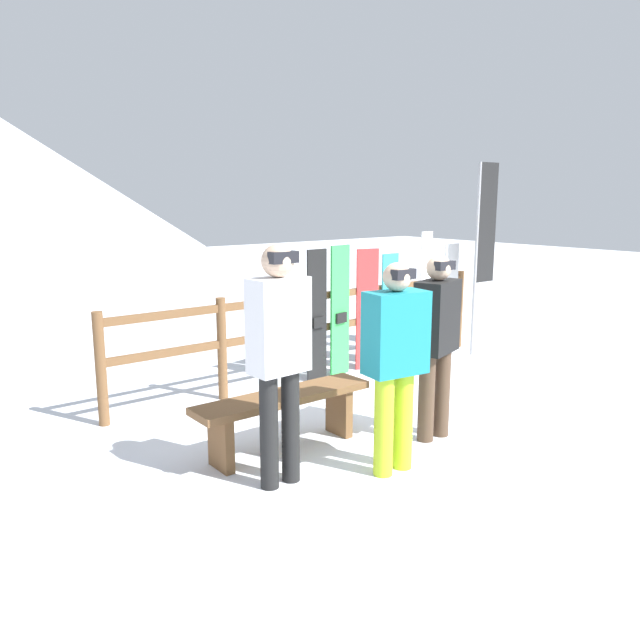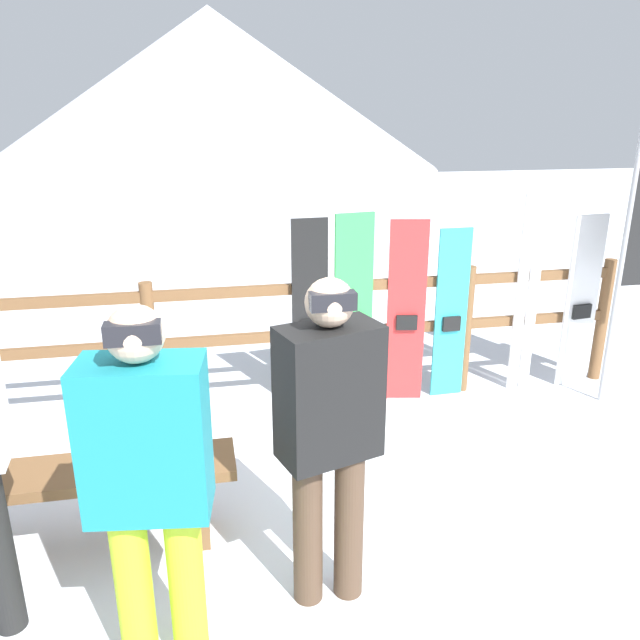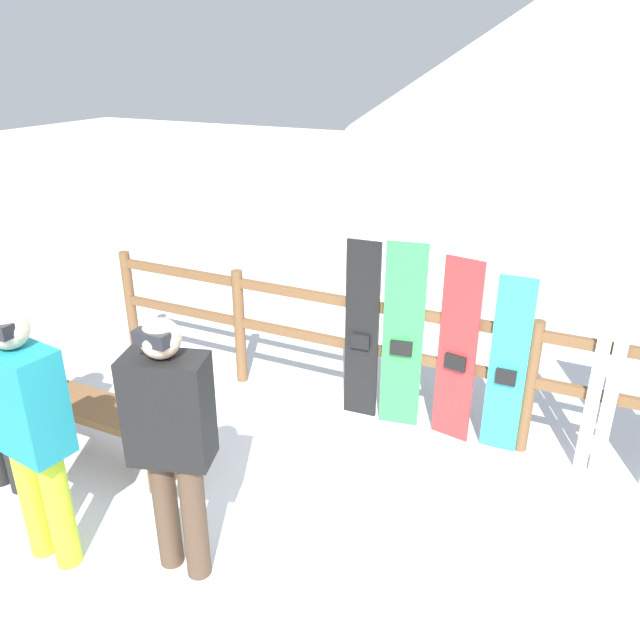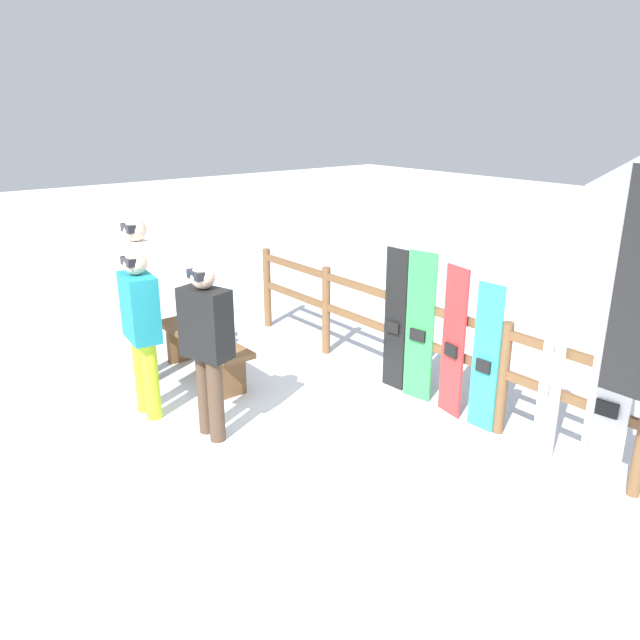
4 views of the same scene
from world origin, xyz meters
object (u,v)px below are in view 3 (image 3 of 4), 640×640
object	(u,v)px
person_black	(171,435)
snowboard_red	(457,353)
bench	(96,418)
person_teal	(29,426)
ski_pair_white	(607,370)
snowboard_black_stripe	(362,332)
snowboard_green	(403,338)
snowboard_cyan	(507,368)

from	to	relation	value
person_black	snowboard_red	size ratio (longest dim) A/B	1.09
bench	person_teal	size ratio (longest dim) A/B	0.98
bench	person_teal	distance (m)	1.11
snowboard_red	ski_pair_white	world-z (taller)	ski_pair_white
snowboard_black_stripe	snowboard_red	world-z (taller)	snowboard_black_stripe
person_teal	ski_pair_white	world-z (taller)	ski_pair_white
person_black	ski_pair_white	world-z (taller)	ski_pair_white
bench	snowboard_green	bearing A→B (deg)	38.70
snowboard_green	snowboard_red	distance (m)	0.43
snowboard_black_stripe	person_black	bearing A→B (deg)	-97.90
snowboard_green	snowboard_red	xyz separation A→B (m)	(0.43, -0.00, -0.03)
snowboard_black_stripe	bench	bearing A→B (deg)	-135.37
person_black	person_teal	world-z (taller)	person_teal
snowboard_black_stripe	snowboard_cyan	size ratio (longest dim) A/B	1.08
bench	snowboard_cyan	xyz separation A→B (m)	(2.64, 1.46, 0.32)
snowboard_red	snowboard_cyan	world-z (taller)	snowboard_red
person_black	person_teal	bearing A→B (deg)	-160.53
snowboard_green	snowboard_black_stripe	bearing A→B (deg)	-180.00
person_black	person_teal	size ratio (longest dim) A/B	0.99
snowboard_black_stripe	ski_pair_white	size ratio (longest dim) A/B	0.92
bench	ski_pair_white	bearing A→B (deg)	24.00
snowboard_cyan	person_teal	bearing A→B (deg)	-133.60
snowboard_black_stripe	snowboard_cyan	distance (m)	1.16
snowboard_cyan	snowboard_green	bearing A→B (deg)	179.99
person_teal	person_black	bearing A→B (deg)	19.47
person_black	snowboard_red	xyz separation A→B (m)	(1.06, 2.04, -0.19)
snowboard_cyan	bench	bearing A→B (deg)	-150.99
ski_pair_white	snowboard_red	bearing A→B (deg)	-179.81
person_black	ski_pair_white	xyz separation A→B (m)	(2.10, 2.05, -0.10)
bench	snowboard_red	world-z (taller)	snowboard_red
snowboard_black_stripe	snowboard_red	distance (m)	0.78
snowboard_red	snowboard_cyan	distance (m)	0.38
bench	snowboard_red	xyz separation A→B (m)	(2.26, 1.46, 0.36)
snowboard_red	person_black	bearing A→B (deg)	-117.40
snowboard_green	ski_pair_white	size ratio (longest dim) A/B	0.94
snowboard_green	ski_pair_white	xyz separation A→B (m)	(1.47, 0.00, 0.06)
snowboard_cyan	ski_pair_white	bearing A→B (deg)	0.31
person_black	snowboard_black_stripe	size ratio (longest dim) A/B	1.06
snowboard_black_stripe	snowboard_red	xyz separation A→B (m)	(0.78, -0.00, -0.02)
snowboard_black_stripe	snowboard_green	world-z (taller)	snowboard_green
person_black	person_teal	xyz separation A→B (m)	(-0.76, -0.27, 0.00)
snowboard_red	snowboard_cyan	xyz separation A→B (m)	(0.38, -0.00, -0.04)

